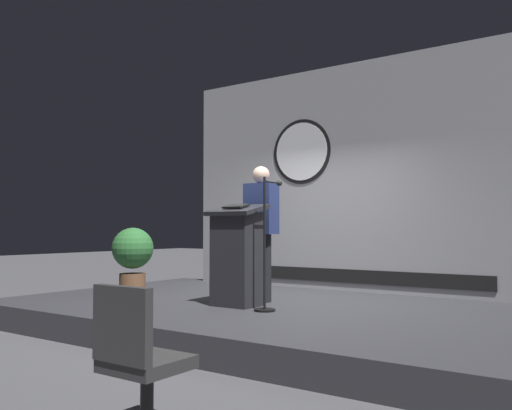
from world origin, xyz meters
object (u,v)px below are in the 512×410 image
at_px(podium, 237,256).
at_px(microphone_stand, 267,264).
at_px(audience_chair_left, 138,352).
at_px(potted_plant, 133,254).
at_px(speaker_person, 261,232).

distance_m(podium, microphone_stand, 0.52).
relative_size(podium, audience_chair_left, 1.37).
xyz_separation_m(microphone_stand, potted_plant, (-2.33, 0.13, 0.04)).
distance_m(microphone_stand, audience_chair_left, 3.05).
height_order(speaker_person, audience_chair_left, speaker_person).
distance_m(speaker_person, microphone_stand, 0.84).
relative_size(speaker_person, microphone_stand, 1.14).
bearing_deg(microphone_stand, podium, 167.80).
xyz_separation_m(speaker_person, audience_chair_left, (1.47, -3.45, -0.68)).
distance_m(microphone_stand, potted_plant, 2.34).
xyz_separation_m(podium, microphone_stand, (0.50, -0.11, -0.08)).
xyz_separation_m(microphone_stand, audience_chair_left, (1.00, -2.86, -0.33)).
height_order(potted_plant, audience_chair_left, potted_plant).
bearing_deg(podium, microphone_stand, -12.20).
distance_m(speaker_person, potted_plant, 1.94).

